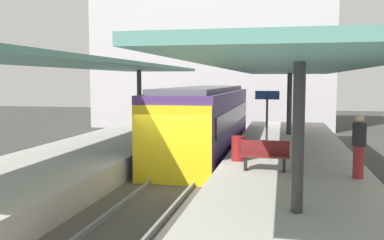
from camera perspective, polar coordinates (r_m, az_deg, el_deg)
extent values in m
plane|color=#383835|center=(14.33, -2.52, -9.26)|extent=(80.00, 80.00, 0.00)
cube|color=#ADA8A0|center=(15.59, -16.27, -6.39)|extent=(4.40, 28.00, 1.00)
cube|color=#ADA8A0|center=(13.78, 13.10, -7.85)|extent=(4.40, 28.00, 1.00)
cube|color=#4C4742|center=(14.31, -2.53, -8.88)|extent=(3.20, 28.00, 0.20)
cube|color=slate|center=(14.46, -5.32, -8.05)|extent=(0.08, 28.00, 0.14)
cube|color=slate|center=(14.11, 0.33, -8.36)|extent=(0.08, 28.00, 0.14)
cube|color=#472D6B|center=(19.80, 1.79, -0.36)|extent=(2.70, 12.22, 2.90)
cube|color=yellow|center=(13.86, -2.73, -3.43)|extent=(2.65, 0.08, 2.60)
cube|color=black|center=(20.05, -2.06, 0.71)|extent=(0.04, 11.24, 0.76)
cube|color=black|center=(19.57, 5.75, 0.57)|extent=(0.04, 11.24, 0.76)
cube|color=#515156|center=(19.70, 1.80, 4.13)|extent=(2.16, 11.61, 0.20)
cylinder|color=#333335|center=(22.37, -7.03, 2.62)|extent=(0.24, 0.24, 3.14)
cube|color=slate|center=(16.53, -14.29, 7.29)|extent=(4.18, 21.00, 0.16)
cylinder|color=#333335|center=(8.60, 13.96, -2.35)|extent=(0.24, 0.24, 2.96)
cylinder|color=#333335|center=(21.16, 12.84, 2.13)|extent=(0.24, 0.24, 2.96)
cube|color=slate|center=(14.83, 13.29, 6.86)|extent=(4.18, 21.00, 0.16)
cube|color=black|center=(12.61, 7.13, -5.72)|extent=(0.08, 0.32, 0.40)
cube|color=black|center=(12.57, 12.16, -5.84)|extent=(0.08, 0.32, 0.40)
cube|color=maroon|center=(12.54, 9.66, -4.75)|extent=(1.40, 0.40, 0.06)
cube|color=maroon|center=(12.68, 9.71, -3.59)|extent=(1.40, 0.06, 0.40)
cylinder|color=#262628|center=(16.35, 9.94, -0.05)|extent=(0.08, 0.08, 2.20)
cube|color=navy|center=(16.29, 9.99, 3.28)|extent=(0.90, 0.06, 0.32)
cylinder|color=maroon|center=(13.99, 6.16, -3.79)|extent=(0.44, 0.44, 0.80)
cylinder|color=maroon|center=(12.26, 21.27, -5.24)|extent=(0.28, 0.28, 0.87)
cylinder|color=#232328|center=(12.15, 21.39, -1.79)|extent=(0.36, 0.36, 0.62)
sphere|color=beige|center=(12.11, 21.46, 0.17)|extent=(0.22, 0.22, 0.22)
cube|color=#B7B2B7|center=(33.92, 2.80, 8.50)|extent=(18.00, 6.00, 11.00)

